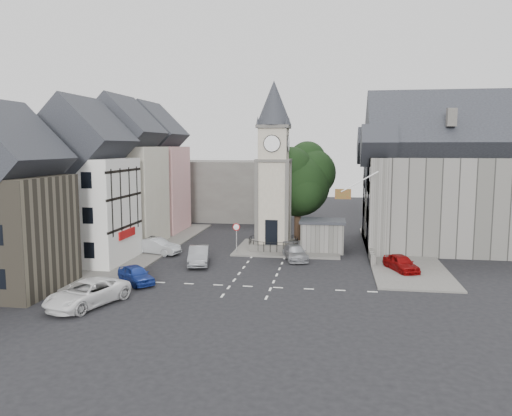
% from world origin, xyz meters
% --- Properties ---
extents(ground, '(120.00, 120.00, 0.00)m').
position_xyz_m(ground, '(0.00, 0.00, 0.00)').
color(ground, black).
rests_on(ground, ground).
extents(pavement_west, '(6.00, 30.00, 0.14)m').
position_xyz_m(pavement_west, '(-12.50, 6.00, 0.07)').
color(pavement_west, '#595651').
rests_on(pavement_west, ground).
extents(pavement_east, '(6.00, 26.00, 0.14)m').
position_xyz_m(pavement_east, '(12.00, 8.00, 0.07)').
color(pavement_east, '#595651').
rests_on(pavement_east, ground).
extents(central_island, '(10.00, 8.00, 0.16)m').
position_xyz_m(central_island, '(1.50, 8.00, 0.08)').
color(central_island, '#595651').
rests_on(central_island, ground).
extents(road_markings, '(20.00, 8.00, 0.01)m').
position_xyz_m(road_markings, '(0.00, -5.50, 0.01)').
color(road_markings, silver).
rests_on(road_markings, ground).
extents(clock_tower, '(4.86, 4.86, 16.25)m').
position_xyz_m(clock_tower, '(0.00, 7.99, 8.12)').
color(clock_tower, '#4C4944').
rests_on(clock_tower, ground).
extents(stone_shelter, '(4.30, 3.30, 3.08)m').
position_xyz_m(stone_shelter, '(4.80, 7.50, 1.55)').
color(stone_shelter, '#585751').
rests_on(stone_shelter, ground).
extents(town_tree, '(7.20, 7.20, 10.80)m').
position_xyz_m(town_tree, '(2.00, 13.00, 6.97)').
color(town_tree, black).
rests_on(town_tree, ground).
extents(warning_sign_post, '(0.70, 0.19, 2.85)m').
position_xyz_m(warning_sign_post, '(-3.20, 5.43, 2.03)').
color(warning_sign_post, black).
rests_on(warning_sign_post, ground).
extents(terrace_pink, '(8.10, 7.60, 12.80)m').
position_xyz_m(terrace_pink, '(-15.50, 16.00, 6.58)').
color(terrace_pink, pink).
rests_on(terrace_pink, ground).
extents(terrace_cream, '(8.10, 7.60, 12.80)m').
position_xyz_m(terrace_cream, '(-15.50, 8.00, 6.58)').
color(terrace_cream, beige).
rests_on(terrace_cream, ground).
extents(terrace_tudor, '(8.10, 7.60, 12.00)m').
position_xyz_m(terrace_tudor, '(-15.50, 0.00, 6.19)').
color(terrace_tudor, silver).
rests_on(terrace_tudor, ground).
extents(building_sw_stone, '(8.60, 7.60, 10.40)m').
position_xyz_m(building_sw_stone, '(-17.00, -9.00, 5.35)').
color(building_sw_stone, '#4C4539').
rests_on(building_sw_stone, ground).
extents(backdrop_west, '(20.00, 10.00, 8.00)m').
position_xyz_m(backdrop_west, '(-12.00, 28.00, 4.00)').
color(backdrop_west, '#4C4944').
rests_on(backdrop_west, ground).
extents(east_building, '(14.40, 11.40, 12.60)m').
position_xyz_m(east_building, '(15.59, 11.00, 6.26)').
color(east_building, '#585751').
rests_on(east_building, ground).
extents(east_boundary_wall, '(0.40, 16.00, 0.90)m').
position_xyz_m(east_boundary_wall, '(9.20, 10.00, 0.45)').
color(east_boundary_wall, '#585751').
rests_on(east_boundary_wall, ground).
extents(flagpole, '(3.68, 0.10, 2.74)m').
position_xyz_m(flagpole, '(8.00, 4.00, 7.00)').
color(flagpole, white).
rests_on(flagpole, ground).
extents(car_west_blue, '(3.92, 3.84, 1.33)m').
position_xyz_m(car_west_blue, '(-8.48, -6.00, 0.67)').
color(car_west_blue, navy).
rests_on(car_west_blue, ground).
extents(car_west_silver, '(4.81, 2.66, 1.50)m').
position_xyz_m(car_west_silver, '(-10.47, 3.83, 0.75)').
color(car_west_silver, '#A5A9AD').
rests_on(car_west_silver, ground).
extents(car_west_grey, '(5.26, 4.76, 1.36)m').
position_xyz_m(car_west_grey, '(-11.50, 5.26, 0.68)').
color(car_west_grey, '#343437').
rests_on(car_west_grey, ground).
extents(car_island_silver, '(2.60, 4.95, 1.55)m').
position_xyz_m(car_island_silver, '(-5.50, 0.50, 0.78)').
color(car_island_silver, gray).
rests_on(car_island_silver, ground).
extents(car_island_east, '(2.92, 4.74, 1.28)m').
position_xyz_m(car_island_east, '(2.50, 3.62, 0.64)').
color(car_island_east, '#929499').
rests_on(car_island_east, ground).
extents(car_east_red, '(2.95, 4.35, 1.37)m').
position_xyz_m(car_east_red, '(11.29, 0.68, 0.69)').
color(car_east_red, maroon).
rests_on(car_east_red, ground).
extents(van_sw_white, '(4.41, 6.29, 1.59)m').
position_xyz_m(van_sw_white, '(-9.50, -11.39, 0.80)').
color(van_sw_white, silver).
rests_on(van_sw_white, ground).
extents(pedestrian, '(0.67, 0.61, 1.53)m').
position_xyz_m(pedestrian, '(9.47, 8.31, 0.76)').
color(pedestrian, '#A69589').
rests_on(pedestrian, ground).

